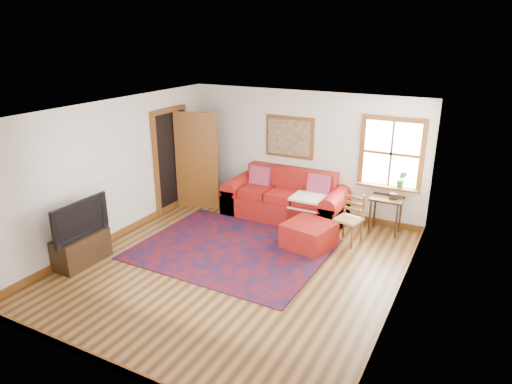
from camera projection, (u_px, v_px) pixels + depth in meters
The scene contains 13 objects.
ground at pixel (237, 266), 7.38m from camera, with size 5.50×5.50×0.00m, color #452912.
room_envelope at pixel (236, 168), 6.84m from camera, with size 5.04×5.54×2.52m.
window at pixel (392, 161), 8.42m from camera, with size 1.18×0.20×1.38m.
doorway at pixel (187, 159), 9.48m from camera, with size 0.89×1.08×2.14m.
framed_artwork at pixel (289, 137), 9.26m from camera, with size 1.05×0.07×0.85m.
persian_rug at pixel (232, 249), 7.92m from camera, with size 3.15×2.52×0.02m, color #580C10.
red_leather_sofa at pixel (286, 202), 9.25m from camera, with size 2.44×1.01×0.96m.
red_ottoman at pixel (309, 235), 7.97m from camera, with size 0.77×0.77×0.44m, color maroon.
side_table at pixel (386, 204), 8.41m from camera, with size 0.58×0.44×0.70m.
ladder_back_chair at pixel (350, 217), 8.07m from camera, with size 0.50×0.48×0.90m.
media_cabinet at pixel (82, 249), 7.40m from camera, with size 0.41×0.91×0.50m, color #311F10.
television at pixel (76, 218), 7.16m from camera, with size 1.06×0.14×0.61m, color black.
candle_hurricane at pixel (100, 222), 7.60m from camera, with size 0.12×0.12×0.18m.
Camera 1 is at (3.32, -5.67, 3.59)m, focal length 32.00 mm.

